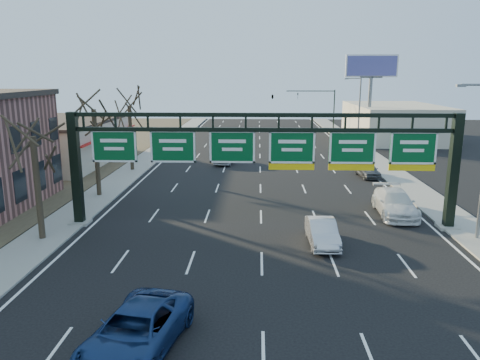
{
  "coord_description": "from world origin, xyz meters",
  "views": [
    {
      "loc": [
        -0.25,
        -20.43,
        9.49
      ],
      "look_at": [
        -1.32,
        7.13,
        3.2
      ],
      "focal_mm": 35.0,
      "sensor_mm": 36.0,
      "label": 1
    }
  ],
  "objects_px": {
    "sign_gantry": "(265,154)",
    "car_white_wagon": "(395,203)",
    "car_blue_suv": "(136,331)",
    "car_silver_sedan": "(322,232)"
  },
  "relations": [
    {
      "from": "sign_gantry",
      "to": "car_blue_suv",
      "type": "bearing_deg",
      "value": -108.14
    },
    {
      "from": "car_silver_sedan",
      "to": "car_white_wagon",
      "type": "distance_m",
      "value": 8.24
    },
    {
      "from": "car_blue_suv",
      "to": "car_white_wagon",
      "type": "xyz_separation_m",
      "value": [
        13.58,
        16.78,
        0.05
      ]
    },
    {
      "from": "sign_gantry",
      "to": "car_white_wagon",
      "type": "xyz_separation_m",
      "value": [
        9.0,
        2.81,
        -3.79
      ]
    },
    {
      "from": "car_silver_sedan",
      "to": "sign_gantry",
      "type": "bearing_deg",
      "value": 135.23
    },
    {
      "from": "car_blue_suv",
      "to": "sign_gantry",
      "type": "bearing_deg",
      "value": 82.85
    },
    {
      "from": "sign_gantry",
      "to": "car_white_wagon",
      "type": "distance_m",
      "value": 10.16
    },
    {
      "from": "sign_gantry",
      "to": "car_silver_sedan",
      "type": "xyz_separation_m",
      "value": [
        3.27,
        -3.11,
        -3.92
      ]
    },
    {
      "from": "sign_gantry",
      "to": "car_blue_suv",
      "type": "relative_size",
      "value": 4.35
    },
    {
      "from": "sign_gantry",
      "to": "car_white_wagon",
      "type": "relative_size",
      "value": 4.26
    }
  ]
}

